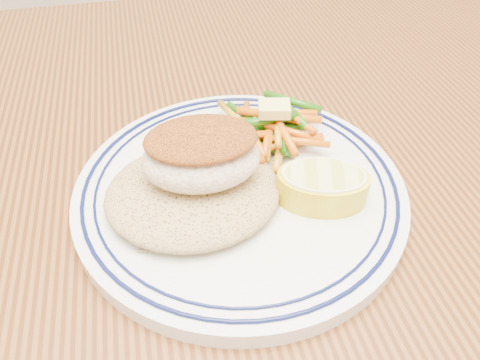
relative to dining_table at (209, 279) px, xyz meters
name	(u,v)px	position (x,y,z in m)	size (l,w,h in m)	color
dining_table	(209,279)	(0.00, 0.00, 0.00)	(1.50, 0.90, 0.75)	#4A260E
plate	(240,190)	(0.03, 0.01, 0.11)	(0.27, 0.27, 0.02)	silver
rice_pilaf	(193,189)	(-0.01, -0.01, 0.12)	(0.13, 0.12, 0.03)	#9C804E
fish_fillet	(201,154)	(0.00, 0.00, 0.15)	(0.09, 0.07, 0.04)	beige
vegetable_pile	(271,129)	(0.07, 0.05, 0.13)	(0.10, 0.11, 0.03)	#AF7912
butter_pat	(274,109)	(0.07, 0.06, 0.14)	(0.03, 0.02, 0.01)	#EAE072
lemon_wedge	(323,185)	(0.09, -0.02, 0.13)	(0.08, 0.08, 0.03)	yellow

